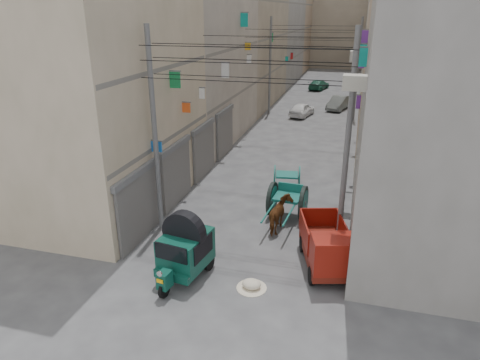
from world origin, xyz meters
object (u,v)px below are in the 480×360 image
(feed_sack, at_px, (252,284))
(distant_car_green, at_px, (319,85))
(distant_car_grey, at_px, (339,103))
(mini_truck, at_px, (327,251))
(auto_rickshaw, at_px, (185,248))
(tonga_cart, at_px, (287,200))
(distant_car_white, at_px, (302,110))
(second_cart, at_px, (287,176))
(horse, at_px, (280,215))

(feed_sack, distance_m, distant_car_green, 38.80)
(distant_car_grey, height_order, distant_car_green, distant_car_grey)
(mini_truck, distance_m, feed_sack, 2.82)
(distant_car_grey, bearing_deg, auto_rickshaw, -82.24)
(mini_truck, height_order, feed_sack, mini_truck)
(tonga_cart, relative_size, distant_car_white, 0.99)
(tonga_cart, height_order, distant_car_green, tonga_cart)
(distant_car_white, bearing_deg, auto_rickshaw, 101.06)
(second_cart, height_order, distant_car_white, distant_car_white)
(tonga_cart, height_order, distant_car_white, tonga_cart)
(second_cart, xyz_separation_m, distant_car_white, (-1.38, 16.04, -0.03))
(horse, height_order, distant_car_green, horse)
(tonga_cart, xyz_separation_m, distant_car_grey, (0.90, 22.93, -0.18))
(auto_rickshaw, height_order, mini_truck, auto_rickshaw)
(tonga_cart, bearing_deg, distant_car_grey, 91.93)
(tonga_cart, bearing_deg, mini_truck, -58.73)
(auto_rickshaw, bearing_deg, distant_car_grey, 91.82)
(feed_sack, xyz_separation_m, distant_car_grey, (1.14, 28.41, 0.44))
(tonga_cart, bearing_deg, horse, -88.66)
(tonga_cart, distance_m, feed_sack, 5.53)
(tonga_cart, bearing_deg, feed_sack, -88.31)
(second_cart, bearing_deg, horse, -92.67)
(tonga_cart, height_order, mini_truck, mini_truck)
(feed_sack, bearing_deg, second_cart, 92.14)
(auto_rickshaw, xyz_separation_m, distant_car_white, (0.62, 24.70, -0.49))
(horse, relative_size, distant_car_grey, 0.46)
(mini_truck, relative_size, feed_sack, 5.44)
(distant_car_white, bearing_deg, distant_car_grey, -115.96)
(mini_truck, bearing_deg, tonga_cart, 101.13)
(mini_truck, bearing_deg, auto_rickshaw, -178.60)
(auto_rickshaw, xyz_separation_m, tonga_cart, (2.57, 5.36, -0.29))
(distant_car_green, bearing_deg, distant_car_white, 102.67)
(distant_car_white, distance_m, distant_car_green, 13.94)
(auto_rickshaw, relative_size, tonga_cart, 0.78)
(distant_car_grey, bearing_deg, mini_truck, -72.89)
(distant_car_white, xyz_separation_m, distant_car_green, (0.05, 13.94, -0.03))
(mini_truck, distance_m, distant_car_white, 23.60)
(second_cart, relative_size, horse, 0.89)
(auto_rickshaw, bearing_deg, horse, 66.90)
(tonga_cart, relative_size, distant_car_green, 0.89)
(feed_sack, relative_size, horse, 0.37)
(feed_sack, height_order, horse, horse)
(distant_car_white, height_order, distant_car_green, distant_car_white)
(distant_car_green, bearing_deg, auto_rickshaw, 101.88)
(auto_rickshaw, height_order, feed_sack, auto_rickshaw)
(distant_car_grey, xyz_separation_m, distant_car_green, (-2.80, 10.35, -0.05))
(distant_car_white, bearing_deg, horse, 107.71)
(second_cart, distance_m, distant_car_green, 30.00)
(second_cart, distance_m, horse, 4.67)
(tonga_cart, xyz_separation_m, horse, (-0.07, -1.34, -0.08))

